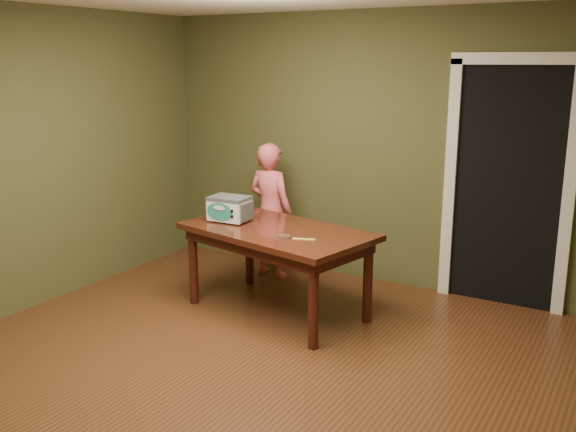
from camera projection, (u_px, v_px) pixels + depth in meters
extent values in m
plane|color=brown|center=(219.00, 381.00, 4.38)|extent=(5.00, 5.00, 0.00)
cube|color=#464C28|center=(371.00, 149.00, 6.16)|extent=(4.50, 0.02, 2.60)
cube|color=black|center=(515.00, 183.00, 5.83)|extent=(0.90, 0.60, 2.10)
cube|color=black|center=(507.00, 188.00, 5.57)|extent=(0.90, 0.02, 2.10)
cube|color=white|center=(450.00, 183.00, 5.80)|extent=(0.10, 0.06, 2.20)
cube|color=white|center=(569.00, 195.00, 5.31)|extent=(0.10, 0.06, 2.20)
cube|color=white|center=(518.00, 58.00, 5.30)|extent=(1.10, 0.06, 0.10)
cube|color=#34170B|center=(277.00, 231.00, 5.42)|extent=(1.75, 1.21, 0.05)
cube|color=#38130E|center=(277.00, 240.00, 5.44)|extent=(1.61, 1.07, 0.10)
cylinder|color=#38130E|center=(193.00, 266.00, 5.72)|extent=(0.08, 0.08, 0.70)
cylinder|color=#38130E|center=(249.00, 249.00, 6.22)|extent=(0.08, 0.08, 0.70)
cylinder|color=#38130E|center=(313.00, 305.00, 4.80)|extent=(0.08, 0.08, 0.70)
cylinder|color=#38130E|center=(368.00, 282.00, 5.31)|extent=(0.08, 0.08, 0.70)
cylinder|color=#4C4F54|center=(211.00, 221.00, 5.65)|extent=(0.02, 0.02, 0.01)
cylinder|color=#4C4F54|center=(222.00, 217.00, 5.80)|extent=(0.02, 0.02, 0.01)
cylinder|color=#4C4F54|center=(238.00, 224.00, 5.53)|extent=(0.02, 0.02, 0.01)
cylinder|color=#4C4F54|center=(249.00, 220.00, 5.68)|extent=(0.02, 0.02, 0.01)
cube|color=white|center=(230.00, 209.00, 5.64)|extent=(0.35, 0.26, 0.19)
cube|color=#4C4F54|center=(230.00, 198.00, 5.62)|extent=(0.36, 0.26, 0.03)
cube|color=#4C4F54|center=(213.00, 207.00, 5.72)|extent=(0.03, 0.22, 0.15)
cube|color=#4C4F54|center=(247.00, 211.00, 5.57)|extent=(0.03, 0.22, 0.15)
ellipsoid|color=teal|center=(219.00, 212.00, 5.55)|extent=(0.25, 0.02, 0.16)
cylinder|color=black|center=(232.00, 211.00, 5.48)|extent=(0.02, 0.01, 0.02)
cylinder|color=black|center=(232.00, 216.00, 5.50)|extent=(0.02, 0.01, 0.02)
cylinder|color=silver|center=(284.00, 237.00, 5.14)|extent=(0.10, 0.10, 0.02)
cylinder|color=#492D18|center=(284.00, 236.00, 5.14)|extent=(0.09, 0.09, 0.01)
cube|color=#E7E064|center=(304.00, 239.00, 5.09)|extent=(0.18, 0.09, 0.01)
imported|color=#EE626C|center=(271.00, 210.00, 6.39)|extent=(0.53, 0.37, 1.36)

